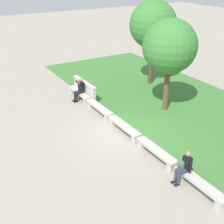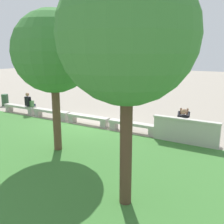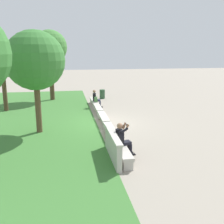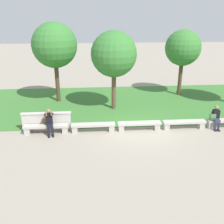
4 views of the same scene
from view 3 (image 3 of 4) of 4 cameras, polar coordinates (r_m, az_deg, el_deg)
The scene contains 15 objects.
ground_plane at distance 14.59m, azimuth -1.90°, elevation -2.47°, with size 80.00×80.00×0.00m, color gray.
grass_strip at distance 14.65m, azimuth -19.13°, elevation -3.09°, with size 24.03×8.00×0.03m, color #3D7533.
bench_main at distance 9.94m, azimuth 2.14°, elevation -8.35°, with size 2.29×0.40×0.45m.
bench_near at distance 12.19m, azimuth -0.27°, elevation -4.17°, with size 2.29×0.40×0.45m.
bench_mid at distance 14.51m, azimuth -1.91°, elevation -1.30°, with size 2.29×0.40×0.45m.
bench_far at distance 16.85m, azimuth -3.08°, elevation 0.78°, with size 2.29×0.40×0.45m.
bench_end at distance 19.22m, azimuth -3.97°, elevation 2.35°, with size 2.29×0.40×0.45m.
backrest_wall_with_plaque at distance 9.80m, azimuth 0.19°, elevation -7.36°, with size 2.58×0.24×1.01m.
person_photographer at distance 10.01m, azimuth 2.32°, elevation -5.60°, with size 0.52×0.77×1.32m.
person_distant at distance 18.43m, azimuth -3.54°, elevation 3.03°, with size 0.48×0.69×1.26m.
backpack at distance 18.27m, azimuth -3.57°, elevation 2.79°, with size 0.28×0.24×0.43m.
tree_behind_wall at distance 12.90m, azimuth -16.42°, elevation 10.66°, with size 2.79×2.79×4.91m.
tree_left_background at distance 18.39m, azimuth -22.94°, elevation 10.74°, with size 2.53×2.53×4.75m.
tree_far_back at distance 21.53m, azimuth -13.37°, elevation 13.45°, with size 2.65×2.65×5.51m.
trash_bin at distance 21.90m, azimuth -2.13°, elevation 3.92°, with size 0.44×0.44×0.75m, color #2D5133.
Camera 3 is at (-13.89, 1.97, 4.00)m, focal length 42.00 mm.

